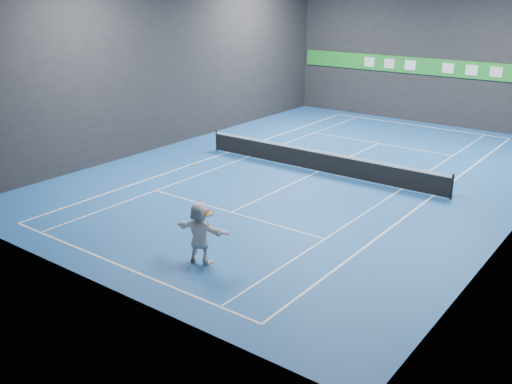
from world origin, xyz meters
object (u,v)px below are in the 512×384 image
Objects in this scene: player at (200,233)px; tennis_ball at (192,165)px; tennis_racket at (209,214)px; tennis_net at (319,160)px.

tennis_ball reaches higher than player.
tennis_ball is 1.56m from tennis_racket.
tennis_racket is (0.36, 0.05, 0.68)m from player.
tennis_ball is 10.41m from tennis_net.
tennis_ball reaches higher than tennis_racket.
player is at bearing -79.45° from tennis_net.
player is 3.42× the size of tennis_racket.
tennis_net is (-1.90, 10.22, -0.45)m from player.
tennis_ball reaches higher than tennis_net.
tennis_ball is at bearing -38.39° from player.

